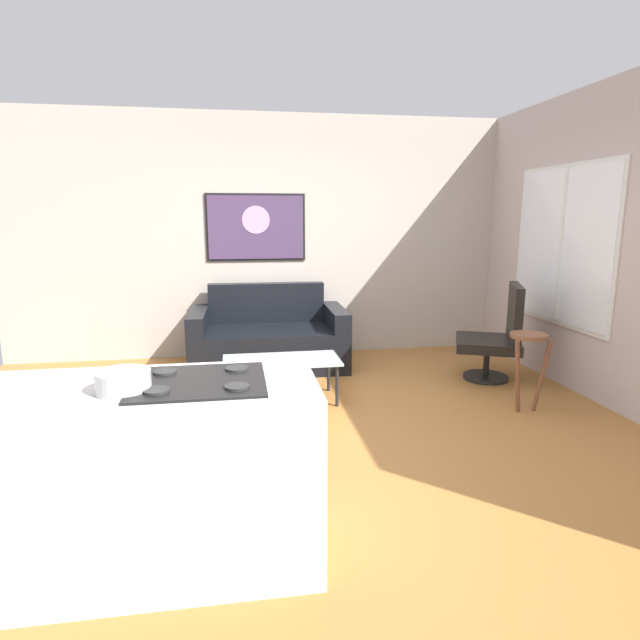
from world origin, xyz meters
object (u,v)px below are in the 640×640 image
at_px(couch, 268,340).
at_px(coffee_table, 282,363).
at_px(bar_stool, 527,352).
at_px(armchair, 497,336).
at_px(mixing_bowl, 123,382).
at_px(wall_painting, 256,227).

relative_size(couch, coffee_table, 1.64).
bearing_deg(bar_stool, armchair, 78.81).
bearing_deg(coffee_table, mixing_bowl, -111.50).
distance_m(couch, wall_painting, 1.33).
xyz_separation_m(bar_stool, mixing_bowl, (-2.92, -1.68, 0.43)).
height_order(coffee_table, armchair, armchair).
bearing_deg(wall_painting, mixing_bowl, -100.83).
height_order(couch, bar_stool, couch).
height_order(coffee_table, mixing_bowl, mixing_bowl).
distance_m(coffee_table, armchair, 2.23).
distance_m(couch, mixing_bowl, 3.54).
relative_size(coffee_table, bar_stool, 1.54).
xyz_separation_m(couch, coffee_table, (0.04, -1.16, 0.06)).
bearing_deg(wall_painting, bar_stool, -45.48).
bearing_deg(bar_stool, wall_painting, 134.52).
xyz_separation_m(couch, wall_painting, (-0.09, 0.51, 1.22)).
xyz_separation_m(bar_stool, wall_painting, (-2.18, 2.22, 1.01)).
bearing_deg(bar_stool, coffee_table, 165.11).
height_order(bar_stool, mixing_bowl, mixing_bowl).
distance_m(couch, armchair, 2.42).
bearing_deg(couch, coffee_table, -87.86).
bearing_deg(mixing_bowl, coffee_table, 68.50).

